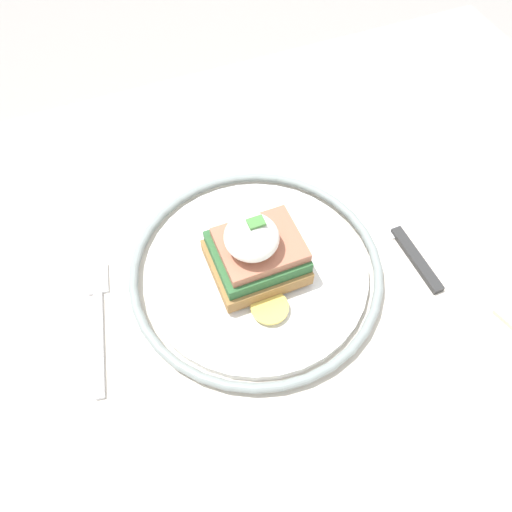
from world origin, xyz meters
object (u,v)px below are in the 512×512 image
object	(u,v)px
sandwich	(256,251)
knife	(399,235)
plate	(256,270)
fork	(99,319)

from	to	relation	value
sandwich	knife	size ratio (longest dim) A/B	0.59
plate	sandwich	distance (m)	0.04
fork	knife	xyz separation A→B (m)	(0.34, -0.02, 0.00)
plate	fork	world-z (taller)	plate
sandwich	knife	xyz separation A→B (m)	(0.17, -0.01, -0.04)
sandwich	fork	xyz separation A→B (m)	(-0.17, 0.01, -0.04)
plate	fork	xyz separation A→B (m)	(-0.17, 0.01, -0.01)
plate	knife	size ratio (longest dim) A/B	1.42
fork	knife	distance (m)	0.34
plate	knife	xyz separation A→B (m)	(0.17, -0.01, -0.01)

